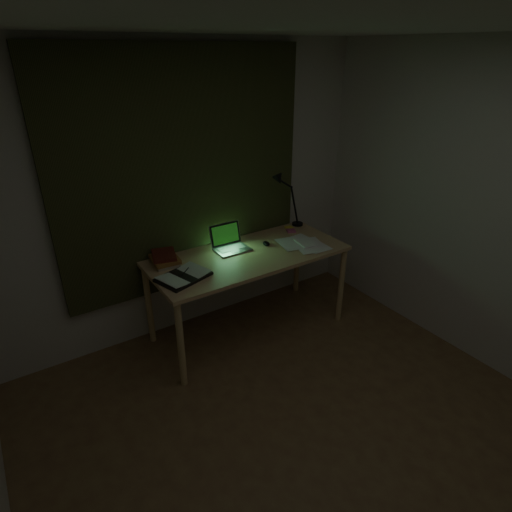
{
  "coord_description": "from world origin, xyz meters",
  "views": [
    {
      "loc": [
        -1.43,
        -1.29,
        2.4
      ],
      "look_at": [
        0.35,
        1.42,
        0.82
      ],
      "focal_mm": 30.0,
      "sensor_mm": 36.0,
      "label": 1
    }
  ],
  "objects_px": {
    "open_textbook": "(183,276)",
    "book_stack": "(165,258)",
    "desk": "(249,293)",
    "loose_papers": "(301,243)",
    "desk_lamp": "(299,197)",
    "laptop": "(232,239)"
  },
  "relations": [
    {
      "from": "loose_papers",
      "to": "desk_lamp",
      "type": "relative_size",
      "value": 0.59
    },
    {
      "from": "desk_lamp",
      "to": "open_textbook",
      "type": "bearing_deg",
      "value": -153.8
    },
    {
      "from": "desk",
      "to": "desk_lamp",
      "type": "height_order",
      "value": "desk_lamp"
    },
    {
      "from": "book_stack",
      "to": "desk_lamp",
      "type": "distance_m",
      "value": 1.48
    },
    {
      "from": "open_textbook",
      "to": "book_stack",
      "type": "relative_size",
      "value": 1.56
    },
    {
      "from": "open_textbook",
      "to": "book_stack",
      "type": "xyz_separation_m",
      "value": [
        -0.02,
        0.31,
        0.03
      ]
    },
    {
      "from": "desk",
      "to": "desk_lamp",
      "type": "distance_m",
      "value": 1.08
    },
    {
      "from": "desk",
      "to": "loose_papers",
      "type": "relative_size",
      "value": 5.05
    },
    {
      "from": "laptop",
      "to": "desk_lamp",
      "type": "height_order",
      "value": "desk_lamp"
    },
    {
      "from": "laptop",
      "to": "open_textbook",
      "type": "distance_m",
      "value": 0.63
    },
    {
      "from": "desk",
      "to": "open_textbook",
      "type": "xyz_separation_m",
      "value": [
        -0.65,
        -0.09,
        0.41
      ]
    },
    {
      "from": "open_textbook",
      "to": "desk_lamp",
      "type": "xyz_separation_m",
      "value": [
        1.43,
        0.39,
        0.28
      ]
    },
    {
      "from": "laptop",
      "to": "book_stack",
      "type": "xyz_separation_m",
      "value": [
        -0.6,
        0.08,
        -0.06
      ]
    },
    {
      "from": "open_textbook",
      "to": "desk_lamp",
      "type": "relative_size",
      "value": 0.65
    },
    {
      "from": "book_stack",
      "to": "loose_papers",
      "type": "distance_m",
      "value": 1.22
    },
    {
      "from": "open_textbook",
      "to": "loose_papers",
      "type": "distance_m",
      "value": 1.16
    },
    {
      "from": "book_stack",
      "to": "loose_papers",
      "type": "bearing_deg",
      "value": -14.93
    },
    {
      "from": "desk_lamp",
      "to": "laptop",
      "type": "bearing_deg",
      "value": -158.41
    },
    {
      "from": "desk",
      "to": "open_textbook",
      "type": "distance_m",
      "value": 0.78
    },
    {
      "from": "desk",
      "to": "open_textbook",
      "type": "relative_size",
      "value": 4.53
    },
    {
      "from": "open_textbook",
      "to": "loose_papers",
      "type": "bearing_deg",
      "value": -17.11
    },
    {
      "from": "open_textbook",
      "to": "loose_papers",
      "type": "xyz_separation_m",
      "value": [
        1.16,
        -0.0,
        -0.01
      ]
    }
  ]
}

